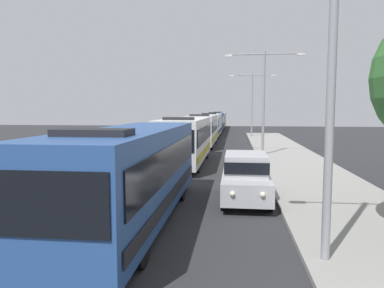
{
  "coord_description": "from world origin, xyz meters",
  "views": [
    {
      "loc": [
        1.97,
        0.26,
        3.66
      ],
      "look_at": [
        0.11,
        15.74,
        2.16
      ],
      "focal_mm": 33.84,
      "sensor_mm": 36.0,
      "label": 1
    }
  ],
  "objects": [
    {
      "name": "bus_rear",
      "position": [
        -1.3,
        60.67,
        1.69
      ],
      "size": [
        2.58,
        12.23,
        3.21
      ],
      "color": "#284C8C",
      "rests_on": "ground_plane"
    },
    {
      "name": "streetlamp_far",
      "position": [
        4.1,
        48.62,
        5.16
      ],
      "size": [
        5.91,
        0.28,
        8.17
      ],
      "color": "gray",
      "rests_on": "sidewalk"
    },
    {
      "name": "streetlamp_near",
      "position": [
        4.1,
        8.8,
        5.43
      ],
      "size": [
        5.44,
        0.28,
        8.73
      ],
      "color": "gray",
      "rests_on": "sidewalk"
    },
    {
      "name": "bus_lead",
      "position": [
        -1.3,
        11.5,
        1.69
      ],
      "size": [
        2.58,
        10.85,
        3.21
      ],
      "color": "#284C8C",
      "rests_on": "ground_plane"
    },
    {
      "name": "white_suv",
      "position": [
        2.4,
        14.66,
        1.03
      ],
      "size": [
        1.86,
        4.52,
        1.9
      ],
      "color": "#B7B7BC",
      "rests_on": "ground_plane"
    },
    {
      "name": "bus_middle",
      "position": [
        -1.3,
        36.37,
        1.69
      ],
      "size": [
        2.58,
        10.53,
        3.21
      ],
      "color": "silver",
      "rests_on": "ground_plane"
    },
    {
      "name": "bus_second_in_line",
      "position": [
        -1.3,
        24.16,
        1.69
      ],
      "size": [
        2.58,
        10.63,
        3.21
      ],
      "color": "silver",
      "rests_on": "ground_plane"
    },
    {
      "name": "bus_fourth_in_line",
      "position": [
        -1.3,
        48.2,
        1.69
      ],
      "size": [
        2.58,
        10.97,
        3.21
      ],
      "color": "silver",
      "rests_on": "ground_plane"
    },
    {
      "name": "bus_tail_end",
      "position": [
        -1.3,
        73.4,
        1.69
      ],
      "size": [
        2.58,
        11.77,
        3.21
      ],
      "color": "silver",
      "rests_on": "ground_plane"
    },
    {
      "name": "streetlamp_mid",
      "position": [
        4.1,
        28.71,
        5.02
      ],
      "size": [
        5.97,
        0.28,
        7.89
      ],
      "color": "gray",
      "rests_on": "sidewalk"
    }
  ]
}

